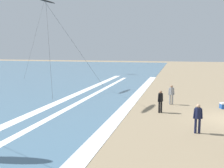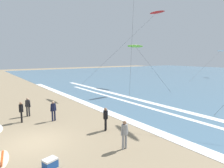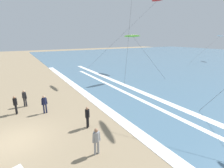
{
  "view_description": "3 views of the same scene",
  "coord_description": "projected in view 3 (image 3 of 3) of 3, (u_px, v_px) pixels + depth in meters",
  "views": [
    {
      "loc": [
        -17.28,
        3.48,
        4.48
      ],
      "look_at": [
        -0.88,
        7.69,
        2.17
      ],
      "focal_mm": 40.97,
      "sensor_mm": 36.0,
      "label": 1
    },
    {
      "loc": [
        11.88,
        -2.66,
        5.01
      ],
      "look_at": [
        -1.11,
        6.43,
        2.88
      ],
      "focal_mm": 32.07,
      "sensor_mm": 36.0,
      "label": 2
    },
    {
      "loc": [
        11.07,
        0.54,
        6.36
      ],
      "look_at": [
        -0.54,
        7.4,
        2.56
      ],
      "focal_mm": 26.87,
      "sensor_mm": 36.0,
      "label": 3
    }
  ],
  "objects": [
    {
      "name": "wave_foam_mid_break",
      "position": [
        161.0,
        110.0,
        15.13
      ],
      "size": [
        41.35,
        0.53,
        0.01
      ],
      "primitive_type": "cube",
      "color": "white",
      "rests_on": "ocean_surface"
    },
    {
      "name": "wave_foam_outer_break",
      "position": [
        162.0,
        101.0,
        17.27
      ],
      "size": [
        49.64,
        0.81,
        0.01
      ],
      "primitive_type": "cube",
      "color": "white",
      "rests_on": "ocean_surface"
    },
    {
      "name": "surfer_foreground_main",
      "position": [
        15.0,
        103.0,
        14.12
      ],
      "size": [
        0.52,
        0.32,
        1.6
      ],
      "color": "black",
      "rests_on": "ground"
    },
    {
      "name": "wave_foam_shoreline",
      "position": [
        107.0,
        110.0,
        15.09
      ],
      "size": [
        50.4,
        0.94,
        0.01
      ],
      "primitive_type": "cube",
      "color": "white",
      "rests_on": "ocean_surface"
    },
    {
      "name": "kite_lime_mid_center",
      "position": [
        133.0,
        36.0,
        23.87
      ],
      "size": [
        2.64,
        6.81,
        6.7
      ],
      "color": "#70C628",
      "rests_on": "ground"
    },
    {
      "name": "kite_red_high_right",
      "position": [
        158.0,
        0.0,
        31.85
      ],
      "size": [
        6.15,
        14.42,
        13.39
      ],
      "color": "red",
      "rests_on": "ground"
    },
    {
      "name": "surfer_right_near",
      "position": [
        44.0,
        103.0,
        14.26
      ],
      "size": [
        0.32,
        0.51,
        1.6
      ],
      "color": "#141938",
      "rests_on": "ground"
    },
    {
      "name": "surfer_left_far",
      "position": [
        96.0,
        139.0,
        9.2
      ],
      "size": [
        0.32,
        0.51,
        1.6
      ],
      "color": "gray",
      "rests_on": "ground"
    },
    {
      "name": "surfer_background_far",
      "position": [
        24.0,
        97.0,
        15.67
      ],
      "size": [
        0.41,
        0.44,
        1.6
      ],
      "color": "#232328",
      "rests_on": "ground"
    },
    {
      "name": "surfer_left_near",
      "position": [
        87.0,
        115.0,
        11.97
      ],
      "size": [
        0.44,
        0.41,
        1.6
      ],
      "color": "black",
      "rests_on": "ground"
    },
    {
      "name": "kite_white_far_right",
      "position": [
        220.0,
        36.0,
        45.6
      ],
      "size": [
        3.58,
        17.07,
        6.87
      ],
      "color": "white",
      "rests_on": "ground"
    },
    {
      "name": "ground_plane",
      "position": [
        16.0,
        141.0,
        10.64
      ],
      "size": [
        160.0,
        160.0,
        0.0
      ],
      "primitive_type": "plane",
      "color": "#937F60"
    }
  ]
}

